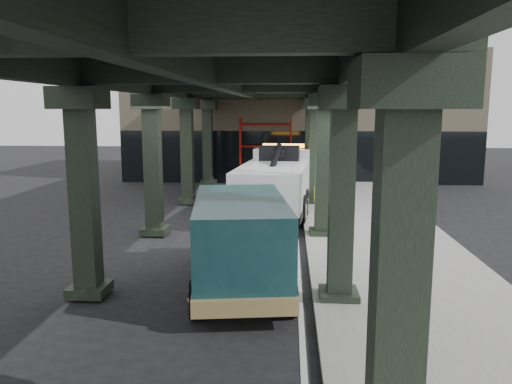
% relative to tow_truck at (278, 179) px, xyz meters
% --- Properties ---
extents(ground, '(90.00, 90.00, 0.00)m').
position_rel_tow_truck_xyz_m(ground, '(-0.94, -6.55, -1.48)').
color(ground, black).
rests_on(ground, ground).
extents(sidewalk, '(5.00, 40.00, 0.15)m').
position_rel_tow_truck_xyz_m(sidewalk, '(3.56, -4.55, -1.40)').
color(sidewalk, gray).
rests_on(sidewalk, ground).
extents(lane_stripe, '(0.12, 38.00, 0.01)m').
position_rel_tow_truck_xyz_m(lane_stripe, '(0.76, -4.55, -1.47)').
color(lane_stripe, silver).
rests_on(lane_stripe, ground).
extents(viaduct, '(7.40, 32.00, 6.40)m').
position_rel_tow_truck_xyz_m(viaduct, '(-1.34, -4.55, 3.99)').
color(viaduct, black).
rests_on(viaduct, ground).
extents(building, '(22.00, 10.00, 8.00)m').
position_rel_tow_truck_xyz_m(building, '(1.06, 13.45, 2.52)').
color(building, '#C6B793').
rests_on(building, ground).
extents(scaffolding, '(3.08, 0.88, 4.00)m').
position_rel_tow_truck_xyz_m(scaffolding, '(-0.94, 8.10, 0.63)').
color(scaffolding, '#B1120E').
rests_on(scaffolding, ground).
extents(tow_truck, '(3.45, 9.43, 3.03)m').
position_rel_tow_truck_xyz_m(tow_truck, '(0.00, 0.00, 0.00)').
color(tow_truck, black).
rests_on(tow_truck, ground).
extents(towed_van, '(3.01, 6.07, 2.36)m').
position_rel_tow_truck_xyz_m(towed_van, '(-0.76, -9.68, -0.20)').
color(towed_van, '#0F3338').
rests_on(towed_van, ground).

